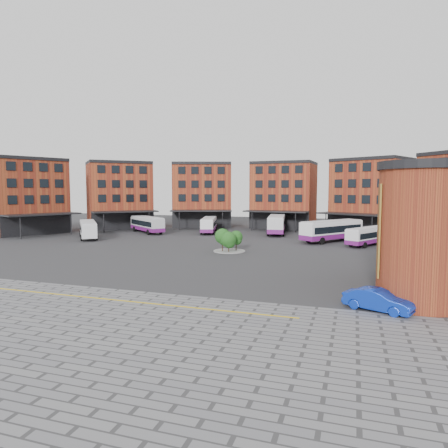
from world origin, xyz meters
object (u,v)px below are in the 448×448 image
(bus_c, at_px, (209,225))
(tree_island, at_px, (228,239))
(bus_b, at_px, (147,224))
(blue_car, at_px, (378,300))
(bus_a, at_px, (88,228))
(bus_f, at_px, (369,236))
(bus_e, at_px, (332,230))
(bus_d, at_px, (277,224))

(bus_c, bearing_deg, tree_island, -78.94)
(bus_b, xyz_separation_m, blue_car, (40.59, -40.18, -0.94))
(bus_c, xyz_separation_m, blue_car, (29.03, -44.11, -0.82))
(bus_a, height_order, bus_f, bus_a)
(bus_a, distance_m, bus_e, 41.71)
(bus_d, bearing_deg, tree_island, -103.24)
(tree_island, xyz_separation_m, bus_c, (-11.00, 22.04, -0.14))
(bus_b, distance_m, bus_f, 41.40)
(bus_b, xyz_separation_m, bus_c, (11.57, 3.93, -0.12))
(bus_b, xyz_separation_m, bus_d, (24.70, 6.07, 0.20))
(bus_d, bearing_deg, bus_f, -42.89)
(bus_d, distance_m, bus_e, 13.80)
(bus_a, bearing_deg, bus_b, 25.29)
(bus_f, relative_size, blue_car, 2.04)
(bus_a, xyz_separation_m, bus_d, (30.05, 17.32, 0.15))
(bus_a, relative_size, bus_e, 0.84)
(tree_island, bearing_deg, bus_b, 141.26)
(tree_island, bearing_deg, bus_a, 166.19)
(bus_c, distance_m, blue_car, 52.81)
(bus_e, bearing_deg, bus_a, -131.28)
(bus_b, xyz_separation_m, bus_e, (35.45, -2.59, 0.16))
(bus_d, bearing_deg, bus_a, -158.24)
(bus_b, relative_size, blue_car, 2.21)
(bus_b, relative_size, bus_c, 0.97)
(tree_island, bearing_deg, bus_e, 50.29)
(tree_island, relative_size, bus_c, 0.41)
(bus_b, height_order, bus_c, bus_b)
(bus_a, relative_size, bus_b, 0.93)
(bus_a, relative_size, bus_d, 0.76)
(bus_d, bearing_deg, bus_c, -178.95)
(tree_island, height_order, bus_a, tree_island)
(bus_b, distance_m, bus_e, 35.54)
(tree_island, bearing_deg, blue_car, -50.76)
(bus_a, height_order, bus_c, bus_a)
(bus_b, bearing_deg, blue_car, -96.03)
(tree_island, height_order, bus_e, bus_e)
(bus_d, distance_m, bus_f, 19.91)
(tree_island, distance_m, bus_a, 28.75)
(bus_a, height_order, blue_car, bus_a)
(tree_island, xyz_separation_m, bus_b, (-22.56, 18.11, -0.02))
(bus_e, bearing_deg, bus_d, 177.88)
(bus_b, relative_size, bus_f, 1.08)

